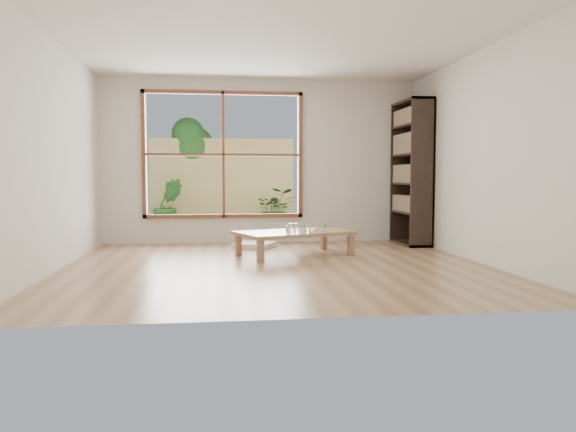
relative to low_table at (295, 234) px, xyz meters
name	(u,v)px	position (x,y,z in m)	size (l,w,h in m)	color
ground	(277,266)	(-0.33, -0.85, -0.29)	(5.00, 5.00, 0.00)	tan
low_table	(295,234)	(0.00, 0.00, 0.00)	(1.70, 1.32, 0.33)	#A3744F
floor_cushion	(255,245)	(-0.48, 0.89, -0.25)	(0.52, 0.52, 0.08)	silver
bookshelf	(411,173)	(1.98, 1.05, 0.83)	(0.36, 1.00, 2.23)	black
glass_tall	(290,228)	(-0.09, -0.18, 0.10)	(0.07, 0.07, 0.12)	silver
glass_mid	(306,227)	(0.17, 0.08, 0.09)	(0.07, 0.07, 0.09)	silver
glass_short	(296,227)	(0.04, 0.14, 0.09)	(0.07, 0.07, 0.09)	silver
glass_small	(288,229)	(-0.09, -0.03, 0.08)	(0.06, 0.06, 0.08)	silver
food_tray	(321,228)	(0.39, 0.14, 0.06)	(0.26, 0.20, 0.08)	white
deck	(223,235)	(-0.93, 2.71, -0.29)	(2.80, 2.00, 0.05)	#39322A
garden_bench	(211,219)	(-1.14, 2.57, 0.02)	(1.14, 0.56, 0.35)	black
bamboo_fence	(222,185)	(-0.93, 3.71, 0.61)	(2.80, 0.06, 1.80)	#D8BE6F
shrub_right	(276,209)	(0.11, 3.43, 0.14)	(0.73, 0.63, 0.81)	#255A21
shrub_left	(168,205)	(-1.94, 3.23, 0.24)	(0.55, 0.44, 1.00)	#255A21
garden_tree	(188,148)	(-1.60, 4.01, 1.34)	(1.04, 0.85, 2.22)	#4C3D2D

